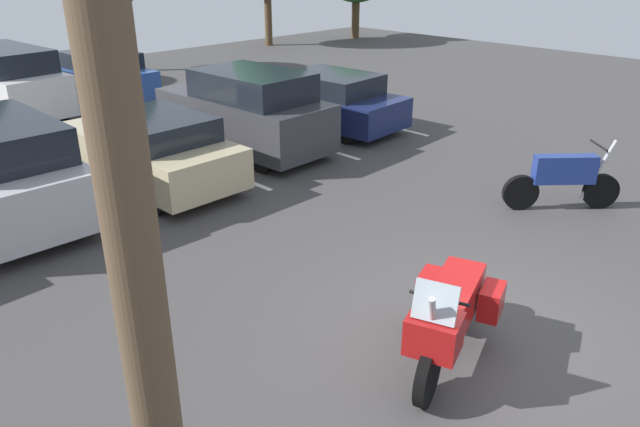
# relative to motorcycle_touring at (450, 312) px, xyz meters

# --- Properties ---
(ground) EXTENTS (44.00, 44.00, 0.10)m
(ground) POSITION_rel_motorcycle_touring_xyz_m (0.86, -0.13, -0.71)
(ground) COLOR #423F3F
(motorcycle_touring) EXTENTS (2.27, 1.21, 1.38)m
(motorcycle_touring) POSITION_rel_motorcycle_touring_xyz_m (0.00, 0.00, 0.00)
(motorcycle_touring) COLOR black
(motorcycle_touring) RESTS_ON ground
(motorcycle_second) EXTENTS (1.63, 1.52, 1.29)m
(motorcycle_second) POSITION_rel_motorcycle_touring_xyz_m (5.17, 1.04, -0.08)
(motorcycle_second) COLOR black
(motorcycle_second) RESTS_ON ground
(parking_stripes) EXTENTS (15.77, 4.75, 0.01)m
(parking_stripes) POSITION_rel_motorcycle_touring_xyz_m (-0.55, 7.79, -0.66)
(parking_stripes) COLOR silver
(parking_stripes) RESTS_ON ground
(car_champagne) EXTENTS (1.85, 4.35, 1.43)m
(car_champagne) POSITION_rel_motorcycle_touring_xyz_m (0.67, 7.43, 0.05)
(car_champagne) COLOR #C1B289
(car_champagne) RESTS_ON ground
(car_charcoal) EXTENTS (1.95, 4.38, 1.86)m
(car_charcoal) POSITION_rel_motorcycle_touring_xyz_m (3.36, 7.75, 0.25)
(car_charcoal) COLOR #38383D
(car_charcoal) RESTS_ON ground
(car_navy) EXTENTS (2.12, 4.50, 1.42)m
(car_navy) POSITION_rel_motorcycle_touring_xyz_m (6.07, 7.90, 0.03)
(car_navy) COLOR navy
(car_navy) RESTS_ON ground
(car_far_white) EXTENTS (2.07, 4.83, 1.88)m
(car_far_white) POSITION_rel_motorcycle_touring_xyz_m (0.66, 15.04, 0.28)
(car_far_white) COLOR white
(car_far_white) RESTS_ON ground
(car_far_blue) EXTENTS (1.91, 4.41, 1.50)m
(car_far_blue) POSITION_rel_motorcycle_touring_xyz_m (3.26, 14.87, 0.08)
(car_far_blue) COLOR #2D519E
(car_far_blue) RESTS_ON ground
(utility_pole) EXTENTS (1.76, 0.64, 7.04)m
(utility_pole) POSITION_rel_motorcycle_touring_xyz_m (-3.72, -0.30, 2.99)
(utility_pole) COLOR brown
(utility_pole) RESTS_ON ground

